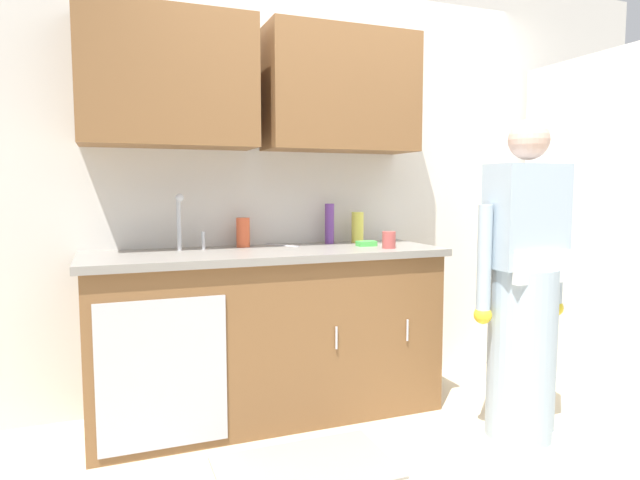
{
  "coord_description": "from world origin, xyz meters",
  "views": [
    {
      "loc": [
        -1.37,
        -2.22,
        1.28
      ],
      "look_at": [
        -0.3,
        0.55,
        1.0
      ],
      "focal_mm": 30.88,
      "sensor_mm": 36.0,
      "label": 1
    }
  ],
  "objects_px": {
    "sink": "(191,256)",
    "sponge": "(366,244)",
    "bottle_water_short": "(358,227)",
    "cup_by_sink": "(389,240)",
    "bottle_cleaner_spray": "(329,224)",
    "knife_on_counter": "(282,245)",
    "bottle_water_tall": "(243,232)",
    "person_at_sink": "(523,304)"
  },
  "relations": [
    {
      "from": "sink",
      "to": "cup_by_sink",
      "type": "xyz_separation_m",
      "value": [
        1.08,
        -0.17,
        0.06
      ]
    },
    {
      "from": "person_at_sink",
      "to": "bottle_cleaner_spray",
      "type": "bearing_deg",
      "value": 126.8
    },
    {
      "from": "sink",
      "to": "bottle_cleaner_spray",
      "type": "bearing_deg",
      "value": 12.61
    },
    {
      "from": "bottle_cleaner_spray",
      "to": "bottle_water_short",
      "type": "distance_m",
      "value": 0.19
    },
    {
      "from": "sink",
      "to": "bottle_water_short",
      "type": "bearing_deg",
      "value": 9.92
    },
    {
      "from": "bottle_cleaner_spray",
      "to": "cup_by_sink",
      "type": "xyz_separation_m",
      "value": [
        0.21,
        -0.37,
        -0.08
      ]
    },
    {
      "from": "bottle_water_short",
      "to": "bottle_water_tall",
      "type": "relative_size",
      "value": 1.13
    },
    {
      "from": "bottle_cleaner_spray",
      "to": "bottle_water_tall",
      "type": "distance_m",
      "value": 0.54
    },
    {
      "from": "sink",
      "to": "bottle_water_tall",
      "type": "bearing_deg",
      "value": 30.56
    },
    {
      "from": "person_at_sink",
      "to": "bottle_water_tall",
      "type": "height_order",
      "value": "person_at_sink"
    },
    {
      "from": "bottle_cleaner_spray",
      "to": "bottle_water_tall",
      "type": "bearing_deg",
      "value": -179.94
    },
    {
      "from": "bottle_water_short",
      "to": "cup_by_sink",
      "type": "bearing_deg",
      "value": -85.41
    },
    {
      "from": "bottle_cleaner_spray",
      "to": "bottle_water_short",
      "type": "xyz_separation_m",
      "value": [
        0.19,
        -0.01,
        -0.03
      ]
    },
    {
      "from": "sink",
      "to": "bottle_water_short",
      "type": "height_order",
      "value": "sink"
    },
    {
      "from": "bottle_cleaner_spray",
      "to": "cup_by_sink",
      "type": "relative_size",
      "value": 2.56
    },
    {
      "from": "sponge",
      "to": "person_at_sink",
      "type": "bearing_deg",
      "value": -52.58
    },
    {
      "from": "person_at_sink",
      "to": "sponge",
      "type": "height_order",
      "value": "person_at_sink"
    },
    {
      "from": "cup_by_sink",
      "to": "knife_on_counter",
      "type": "bearing_deg",
      "value": 146.15
    },
    {
      "from": "sponge",
      "to": "bottle_water_tall",
      "type": "bearing_deg",
      "value": 162.77
    },
    {
      "from": "bottle_water_short",
      "to": "bottle_water_tall",
      "type": "xyz_separation_m",
      "value": [
        -0.73,
        0.01,
        -0.01
      ]
    },
    {
      "from": "bottle_water_tall",
      "to": "sponge",
      "type": "distance_m",
      "value": 0.72
    },
    {
      "from": "sink",
      "to": "person_at_sink",
      "type": "bearing_deg",
      "value": -25.05
    },
    {
      "from": "knife_on_counter",
      "to": "sink",
      "type": "bearing_deg",
      "value": 74.02
    },
    {
      "from": "knife_on_counter",
      "to": "sponge",
      "type": "relative_size",
      "value": 2.18
    },
    {
      "from": "knife_on_counter",
      "to": "cup_by_sink",
      "type": "bearing_deg",
      "value": -157.42
    },
    {
      "from": "person_at_sink",
      "to": "bottle_water_tall",
      "type": "bearing_deg",
      "value": 143.15
    },
    {
      "from": "sink",
      "to": "sponge",
      "type": "distance_m",
      "value": 1.02
    },
    {
      "from": "bottle_water_short",
      "to": "cup_by_sink",
      "type": "distance_m",
      "value": 0.36
    },
    {
      "from": "bottle_cleaner_spray",
      "to": "sponge",
      "type": "xyz_separation_m",
      "value": [
        0.15,
        -0.21,
        -0.11
      ]
    },
    {
      "from": "sink",
      "to": "bottle_water_tall",
      "type": "xyz_separation_m",
      "value": [
        0.33,
        0.19,
        0.1
      ]
    },
    {
      "from": "bottle_water_tall",
      "to": "sink",
      "type": "bearing_deg",
      "value": -149.44
    },
    {
      "from": "sink",
      "to": "person_at_sink",
      "type": "relative_size",
      "value": 0.31
    },
    {
      "from": "sink",
      "to": "bottle_water_short",
      "type": "relative_size",
      "value": 2.61
    },
    {
      "from": "knife_on_counter",
      "to": "bottle_water_short",
      "type": "bearing_deg",
      "value": -122.73
    },
    {
      "from": "sink",
      "to": "cup_by_sink",
      "type": "relative_size",
      "value": 5.21
    },
    {
      "from": "cup_by_sink",
      "to": "bottle_cleaner_spray",
      "type": "bearing_deg",
      "value": 120.08
    },
    {
      "from": "sink",
      "to": "cup_by_sink",
      "type": "distance_m",
      "value": 1.1
    },
    {
      "from": "sink",
      "to": "sponge",
      "type": "bearing_deg",
      "value": -1.11
    },
    {
      "from": "bottle_water_short",
      "to": "sponge",
      "type": "bearing_deg",
      "value": -100.28
    },
    {
      "from": "sink",
      "to": "bottle_cleaner_spray",
      "type": "distance_m",
      "value": 0.9
    },
    {
      "from": "cup_by_sink",
      "to": "sponge",
      "type": "relative_size",
      "value": 0.87
    },
    {
      "from": "bottle_water_tall",
      "to": "bottle_cleaner_spray",
      "type": "bearing_deg",
      "value": 0.06
    }
  ]
}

